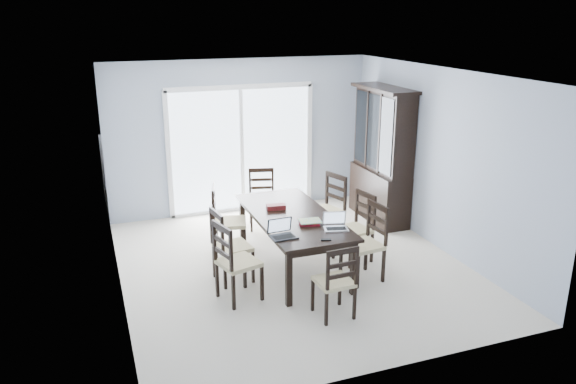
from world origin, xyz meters
The scene contains 24 objects.
floor centered at (0.00, 0.00, 0.00)m, with size 5.00×5.00×0.00m, color beige.
ceiling centered at (0.00, 0.00, 2.60)m, with size 5.00×5.00×0.00m, color white.
back_wall centered at (0.00, 2.50, 1.30)m, with size 4.50×0.02×2.60m, color #99A4B7.
wall_left centered at (-2.25, 0.00, 1.30)m, with size 0.02×5.00×2.60m, color #99A4B7.
wall_right centered at (2.25, 0.00, 1.30)m, with size 0.02×5.00×2.60m, color #99A4B7.
balcony centered at (0.00, 3.50, -0.05)m, with size 4.50×2.00×0.10m, color gray.
railing centered at (0.00, 4.50, 0.55)m, with size 4.50×0.06×1.10m, color #99999E.
dining_table centered at (0.00, 0.00, 0.67)m, with size 1.00×2.20×0.75m.
china_hutch centered at (2.02, 1.25, 1.07)m, with size 0.50×1.38×2.20m.
sliding_door centered at (0.00, 2.48, 1.09)m, with size 2.52×0.05×2.18m.
chair_left_near centered at (-1.01, -0.65, 0.61)m, with size 0.55×0.54×1.16m.
chair_left_mid centered at (-0.96, -0.13, 0.60)m, with size 0.49×0.48×1.13m.
chair_left_far centered at (-0.78, 0.71, 0.63)m, with size 0.56×0.55×1.19m.
chair_right_near centered at (0.81, -0.66, 0.61)m, with size 0.50×0.48×1.16m.
chair_right_mid centered at (0.95, -0.09, 0.59)m, with size 0.51×0.50×1.11m.
chair_right_far centered at (0.85, 0.68, 0.63)m, with size 0.57×0.56×1.19m.
chair_end_near centered at (-0.01, -1.46, 0.55)m, with size 0.41×0.42×1.04m.
chair_end_far centered at (0.08, 1.63, 0.57)m, with size 0.50×0.51×1.08m.
laptop_dark centered at (-0.38, -0.71, 0.80)m, with size 0.32×0.24×0.21m.
laptop_silver centered at (0.32, -0.68, 0.80)m, with size 0.34×0.27×0.20m.
book_stack centered at (0.08, -0.40, 0.77)m, with size 0.31×0.25×0.05m.
cell_phone centered at (0.07, -0.95, 0.76)m, with size 0.12×0.06×0.01m, color black.
game_box centered at (-0.14, 0.28, 0.78)m, with size 0.26×0.13×0.06m, color #511310.
hot_tub centered at (-0.85, 3.43, 0.50)m, with size 1.97×1.78×0.99m.
Camera 1 is at (-2.47, -6.56, 3.32)m, focal length 35.00 mm.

